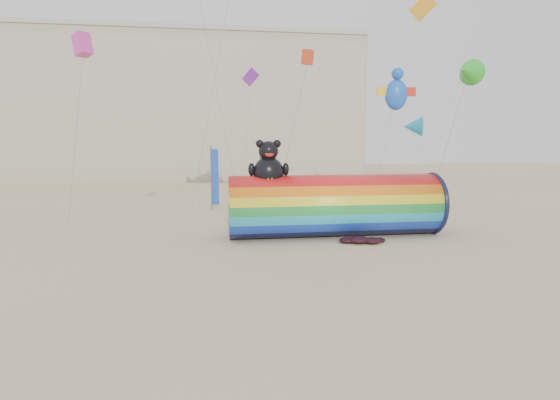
{
  "coord_description": "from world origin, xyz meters",
  "views": [
    {
      "loc": [
        -2.83,
        -21.58,
        5.57
      ],
      "look_at": [
        0.5,
        1.5,
        2.4
      ],
      "focal_mm": 28.0,
      "sensor_mm": 36.0,
      "label": 1
    }
  ],
  "objects": [
    {
      "name": "ground",
      "position": [
        0.0,
        0.0,
        0.0
      ],
      "size": [
        160.0,
        160.0,
        0.0
      ],
      "primitive_type": "plane",
      "color": "#CCB58C",
      "rests_on": "ground"
    },
    {
      "name": "festival_banners",
      "position": [
        -0.11,
        15.33,
        2.64
      ],
      "size": [
        5.36,
        2.33,
        5.2
      ],
      "color": "#59595E",
      "rests_on": "ground"
    },
    {
      "name": "fabric_bundle",
      "position": [
        4.97,
        0.94,
        0.17
      ],
      "size": [
        2.62,
        1.35,
        0.41
      ],
      "color": "#330913",
      "rests_on": "ground"
    },
    {
      "name": "windsock_assembly",
      "position": [
        3.96,
        3.05,
        1.9
      ],
      "size": [
        12.42,
        3.78,
        5.72
      ],
      "color": "red",
      "rests_on": "ground"
    },
    {
      "name": "hotel_building",
      "position": [
        -12.0,
        45.95,
        10.31
      ],
      "size": [
        60.4,
        15.4,
        20.6
      ],
      "color": "#B7AD99",
      "rests_on": "ground"
    },
    {
      "name": "flying_kites",
      "position": [
        0.97,
        5.92,
        12.68
      ],
      "size": [
        23.19,
        12.8,
        10.1
      ],
      "color": "blue",
      "rests_on": "ground"
    },
    {
      "name": "kite_handler",
      "position": [
        4.95,
        2.92,
        0.78
      ],
      "size": [
        0.63,
        0.48,
        1.55
      ],
      "primitive_type": "imported",
      "rotation": [
        0.0,
        0.0,
        3.35
      ],
      "color": "#57585F",
      "rests_on": "ground"
    }
  ]
}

